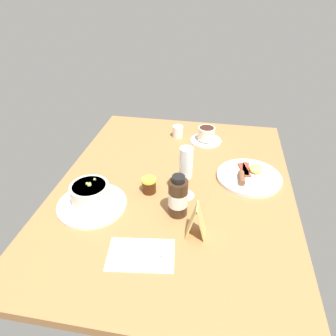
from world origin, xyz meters
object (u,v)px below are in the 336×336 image
Objects in this scene: cutlery_setting at (142,255)px; porridge_bowl at (91,197)px; coffee_cup at (206,135)px; jam_jar at (149,185)px; menu_card at (196,221)px; sauce_bottle_brown at (178,197)px; wine_glass at (186,166)px; breakfast_plate at (249,176)px; creamer_jug at (178,131)px.

porridge_bowl is at bearing -128.74° from cutlery_setting.
jam_jar is at bearing -22.50° from coffee_cup.
porridge_bowl is 61.78cm from coffee_cup.
menu_card is at bearing 78.81° from porridge_bowl.
coffee_cup is 44.19cm from jam_jar.
sauce_bottle_brown reaches higher than coffee_cup.
menu_card is (8.53, 6.64, -0.98)cm from sauce_bottle_brown.
cutlery_setting is 1.05× the size of wine_glass.
wine_glass is (40.78, -4.23, 9.32)cm from coffee_cup.
cutlery_setting is 1.77× the size of menu_card.
coffee_cup is at bearing -178.74° from menu_card.
coffee_cup is at bearing -145.72° from breakfast_plate.
cutlery_setting is at bearing -53.06° from menu_card.
creamer_jug reaches higher than jam_jar.
coffee_cup is at bearing 81.43° from creamer_jug.
porridge_bowl is 27.69cm from cutlery_setting.
sauce_bottle_brown is at bearing 159.59° from cutlery_setting.
wine_glass is 1.68× the size of menu_card.
sauce_bottle_brown is at bearing 93.20° from porridge_bowl.
porridge_bowl is 57.53cm from creamer_jug.
wine_glass is at bearing -162.83° from menu_card.
porridge_bowl is 4.17× the size of jam_jar.
porridge_bowl is 0.95× the size of breakfast_plate.
wine_glass reaches higher than cutlery_setting.
menu_card is at bearing 17.17° from wine_glass.
jam_jar reaches higher than breakfast_plate.
porridge_bowl is 28.60cm from sauce_bottle_brown.
creamer_jug is (-53.72, 20.56, -1.06)cm from porridge_bowl.
breakfast_plate is (-25.30, 51.78, -2.84)cm from porridge_bowl.
cutlery_setting is 1.37× the size of sauce_bottle_brown.
jam_jar is 0.49× the size of menu_card.
coffee_cup is at bearing 169.85° from cutlery_setting.
creamer_jug is 42.26cm from breakfast_plate.
sauce_bottle_brown reaches higher than cutlery_setting.
coffee_cup reaches higher than creamer_jug.
coffee_cup reaches higher than cutlery_setting.
sauce_bottle_brown is (9.36, -1.12, -5.67)cm from wine_glass.
wine_glass reaches higher than breakfast_plate.
sauce_bottle_brown is (50.14, -5.35, 3.65)cm from coffee_cup.
menu_card reaches higher than breakfast_plate.
wine_glass is 19.87cm from menu_card.
porridge_bowl reaches higher than jam_jar.
porridge_bowl is 57.70cm from breakfast_plate.
cutlery_setting is 31.63cm from wine_glass.
wine_glass reaches higher than sauce_bottle_brown.
sauce_bottle_brown is at bearing -142.08° from menu_card.
coffee_cup reaches higher than breakfast_plate.
porridge_bowl is 1.57× the size of sauce_bottle_brown.
wine_glass is at bearing -57.18° from breakfast_plate.
creamer_jug is 62.43cm from menu_card.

